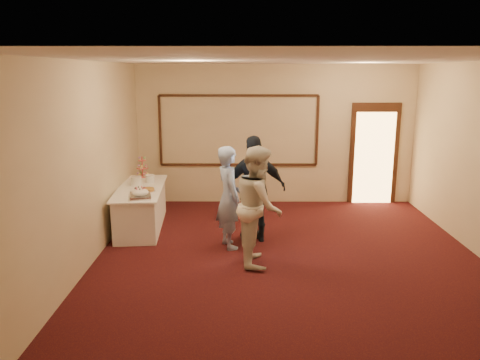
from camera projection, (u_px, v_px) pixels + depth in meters
name	position (u px, v px, depth m)	size (l,w,h in m)	color
floor	(290.00, 264.00, 7.07)	(7.00, 7.00, 0.00)	black
room_walls	(293.00, 131.00, 6.62)	(6.04, 7.04, 3.02)	beige
wall_molding	(239.00, 131.00, 10.10)	(3.45, 0.04, 1.55)	#311F0E
doorway	(374.00, 154.00, 10.19)	(1.05, 0.07, 2.20)	#311F0E
buffet_table	(141.00, 207.00, 8.67)	(0.97, 2.14, 0.77)	white
pavlova_tray	(140.00, 194.00, 7.84)	(0.42, 0.50, 0.17)	silver
cupcake_stand	(142.00, 169.00, 9.44)	(0.30, 0.30, 0.44)	#D84F4E
plate_stack_a	(136.00, 181.00, 8.69)	(0.20, 0.20, 0.17)	white
plate_stack_b	(150.00, 179.00, 8.95)	(0.17, 0.17, 0.15)	white
tart	(148.00, 190.00, 8.28)	(0.28, 0.28, 0.06)	white
man	(229.00, 197.00, 7.61)	(0.62, 0.40, 1.69)	#95AFE4
woman	(259.00, 205.00, 6.96)	(0.87, 0.68, 1.79)	white
guest	(255.00, 189.00, 7.86)	(1.07, 0.44, 1.82)	black
camera_flash	(259.00, 162.00, 7.64)	(0.07, 0.04, 0.05)	white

